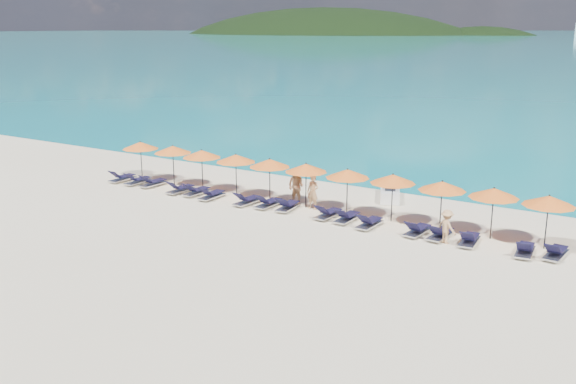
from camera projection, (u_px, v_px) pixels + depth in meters
The scene contains 35 objects.
ground at pixel (251, 233), 27.98m from camera, with size 1400.00×1400.00×0.00m, color beige.
headland_main at pixel (322, 74), 634.30m from camera, with size 374.00×242.00×126.50m.
headland_small at pixel (479, 75), 572.35m from camera, with size 162.00×126.00×85.50m.
jetski at pixel (390, 192), 33.32m from camera, with size 1.91×2.74×0.92m.
beachgoer_a at pixel (313, 192), 31.48m from camera, with size 0.63×0.41×1.72m, color tan.
beachgoer_b at pixel (296, 186), 32.34m from camera, with size 0.90×0.52×1.85m, color tan.
beachgoer_c at pixel (447, 227), 26.53m from camera, with size 0.93×0.43×1.44m, color tan.
umbrella_0 at pixel (140, 145), 37.27m from camera, with size 2.10×2.10×2.28m.
umbrella_1 at pixel (173, 149), 36.07m from camera, with size 2.10×2.10×2.28m.
umbrella_2 at pixel (202, 154), 34.84m from camera, with size 2.10×2.10×2.28m.
umbrella_3 at pixel (236, 158), 33.68m from camera, with size 2.10×2.10×2.28m.
umbrella_4 at pixel (270, 163), 32.52m from camera, with size 2.10×2.10×2.28m.
umbrella_5 at pixel (306, 168), 31.44m from camera, with size 2.10×2.10×2.28m.
umbrella_6 at pixel (348, 174), 30.22m from camera, with size 2.10×2.10×2.28m.
umbrella_7 at pixel (393, 179), 29.19m from camera, with size 2.10×2.10×2.28m.
umbrella_8 at pixel (442, 186), 27.90m from camera, with size 2.10×2.10×2.28m.
umbrella_9 at pixel (494, 193), 26.75m from camera, with size 2.10×2.10×2.28m.
umbrella_10 at pixel (549, 201), 25.56m from camera, with size 2.10×2.10×2.28m.
lounger_0 at pixel (122, 178), 37.14m from camera, with size 0.64×1.71×0.66m.
lounger_1 at pixel (138, 180), 36.50m from camera, with size 0.71×1.73×0.66m.
lounger_2 at pixel (153, 182), 36.00m from camera, with size 0.71×1.73×0.66m.
lounger_3 at pixel (180, 189), 34.62m from camera, with size 0.77×1.75×0.66m.
lounger_4 at pixel (196, 191), 34.16m from camera, with size 0.72×1.73×0.66m.
lounger_5 at pixel (212, 195), 33.41m from camera, with size 0.64×1.71×0.66m.
lounger_6 at pixel (247, 200), 32.35m from camera, with size 0.77×1.75×0.66m.
lounger_7 at pixel (268, 203), 31.89m from camera, with size 0.70×1.73×0.66m.
lounger_8 at pixel (288, 206), 31.38m from camera, with size 0.79×1.75×0.66m.
lounger_9 at pixel (328, 213), 30.11m from camera, with size 0.78×1.75×0.66m.
lounger_10 at pixel (347, 217), 29.55m from camera, with size 0.65×1.71×0.66m.
lounger_11 at pixel (369, 223), 28.70m from camera, with size 0.68×1.72×0.66m.
lounger_12 at pixel (417, 230), 27.69m from camera, with size 0.77×1.75×0.66m.
lounger_13 at pixel (440, 234), 27.19m from camera, with size 0.74×1.74×0.66m.
lounger_14 at pixel (469, 239), 26.47m from camera, with size 0.77×1.75×0.66m.
lounger_15 at pixel (525, 250), 25.25m from camera, with size 0.78×1.75×0.66m.
lounger_16 at pixel (556, 252), 24.95m from camera, with size 0.75×1.74×0.66m.
Camera 1 is at (15.58, -21.64, 8.82)m, focal length 40.00 mm.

